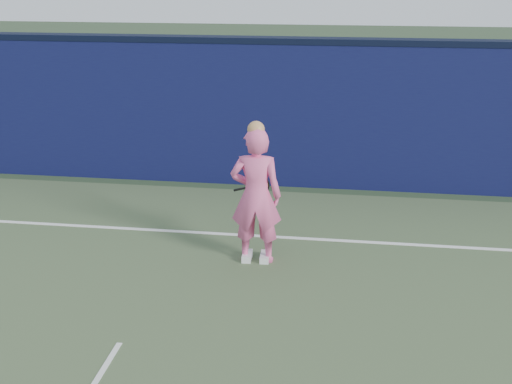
# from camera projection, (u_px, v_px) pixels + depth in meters

# --- Properties ---
(backstop_wall) EXTENTS (24.00, 0.40, 2.50)m
(backstop_wall) POSITION_uv_depth(u_px,v_px,m) (219.00, 114.00, 11.43)
(backstop_wall) COLOR #0E103D
(backstop_wall) RESTS_ON ground
(wall_cap) EXTENTS (24.00, 0.42, 0.10)m
(wall_cap) POSITION_uv_depth(u_px,v_px,m) (218.00, 39.00, 11.00)
(wall_cap) COLOR black
(wall_cap) RESTS_ON backstop_wall
(player) EXTENTS (0.68, 0.46, 1.91)m
(player) POSITION_uv_depth(u_px,v_px,m) (256.00, 196.00, 8.32)
(player) COLOR pink
(player) RESTS_ON ground
(racket) EXTENTS (0.51, 0.11, 0.27)m
(racket) POSITION_uv_depth(u_px,v_px,m) (258.00, 186.00, 8.73)
(racket) COLOR black
(racket) RESTS_ON ground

